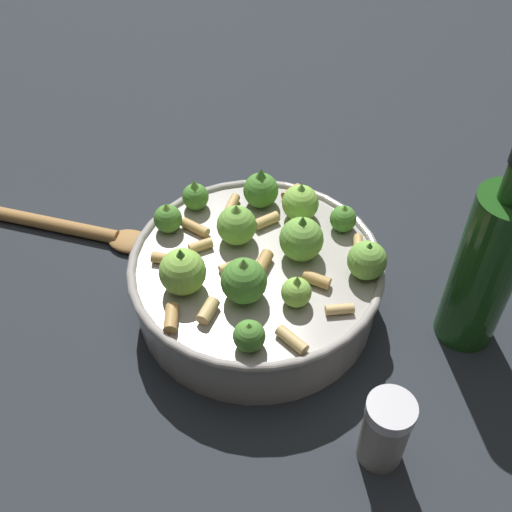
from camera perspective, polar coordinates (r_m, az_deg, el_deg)
ground_plane at (r=0.66m, az=0.00°, el=-4.32°), size 2.40×2.40×0.00m
cooking_pan at (r=0.63m, az=0.05°, el=-1.84°), size 0.25×0.25×0.11m
pepper_shaker at (r=0.54m, az=11.61°, el=-15.25°), size 0.04×0.04×0.08m
olive_oil_bottle at (r=0.60m, az=20.15°, el=-0.89°), size 0.06×0.06×0.23m
wooden_spoon at (r=0.76m, az=-17.37°, el=2.61°), size 0.25×0.12×0.02m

